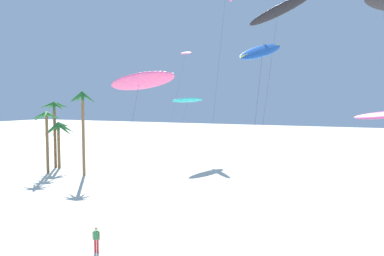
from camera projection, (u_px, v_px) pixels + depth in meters
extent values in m
cylinder|color=brown|center=(55.00, 136.00, 52.92)|extent=(0.39, 0.39, 9.39)
cone|color=#287533|center=(58.00, 106.00, 52.10)|extent=(2.16, 0.90, 1.35)
cone|color=#287533|center=(61.00, 105.00, 53.00)|extent=(1.83, 1.95, 1.18)
cone|color=#287533|center=(59.00, 106.00, 53.52)|extent=(0.76, 2.15, 1.27)
cone|color=#287533|center=(51.00, 106.00, 53.22)|extent=(2.15, 1.12, 1.42)
cone|color=#287533|center=(47.00, 106.00, 52.54)|extent=(2.12, 1.51, 1.23)
cone|color=#287533|center=(48.00, 105.00, 51.79)|extent=(0.89, 2.18, 1.09)
cone|color=#287533|center=(54.00, 108.00, 51.91)|extent=(1.71, 1.78, 1.77)
cylinder|color=brown|center=(59.00, 146.00, 52.49)|extent=(0.40, 0.40, 6.42)
cone|color=#23662D|center=(65.00, 130.00, 52.03)|extent=(2.54, 0.92, 2.09)
cone|color=#23662D|center=(66.00, 128.00, 53.03)|extent=(1.70, 2.57, 1.86)
cone|color=#23662D|center=(64.00, 125.00, 53.55)|extent=(0.96, 2.81, 1.07)
cone|color=#23662D|center=(55.00, 130.00, 53.02)|extent=(2.38, 1.35, 2.28)
cone|color=#23662D|center=(51.00, 130.00, 52.23)|extent=(2.33, 1.68, 2.24)
cone|color=#23662D|center=(51.00, 130.00, 51.57)|extent=(1.48, 2.55, 2.02)
cone|color=#23662D|center=(59.00, 130.00, 51.28)|extent=(2.28, 2.13, 1.94)
cylinder|color=brown|center=(47.00, 143.00, 48.72)|extent=(0.37, 0.37, 8.08)
cone|color=#33843D|center=(52.00, 116.00, 48.06)|extent=(2.11, 0.57, 1.24)
cone|color=#33843D|center=(54.00, 116.00, 48.87)|extent=(1.76, 1.96, 1.41)
cone|color=#33843D|center=(50.00, 116.00, 49.41)|extent=(1.20, 2.17, 1.29)
cone|color=#33843D|center=(45.00, 116.00, 49.29)|extent=(2.05, 1.67, 1.25)
cone|color=#33843D|center=(40.00, 117.00, 48.44)|extent=(2.06, 1.42, 1.56)
cone|color=#33843D|center=(39.00, 116.00, 47.80)|extent=(1.27, 2.17, 1.25)
cone|color=#33843D|center=(46.00, 115.00, 47.49)|extent=(1.78, 1.99, 0.98)
cylinder|color=olive|center=(83.00, 135.00, 47.27)|extent=(0.37, 0.37, 10.67)
cone|color=#287533|center=(87.00, 97.00, 46.42)|extent=(2.07, 0.94, 1.39)
cone|color=#287533|center=(89.00, 98.00, 47.16)|extent=(1.77, 1.67, 1.66)
cone|color=#287533|center=(86.00, 97.00, 47.79)|extent=(0.95, 2.09, 1.33)
cone|color=#287533|center=(79.00, 98.00, 47.45)|extent=(1.99, 1.06, 1.62)
cone|color=#287533|center=(76.00, 97.00, 46.97)|extent=(2.03, 1.26, 1.51)
cone|color=#287533|center=(77.00, 98.00, 46.39)|extent=(1.22, 1.98, 1.63)
cone|color=#287533|center=(83.00, 98.00, 46.26)|extent=(1.65, 1.72, 1.74)
ellipsoid|color=black|center=(278.00, 11.00, 33.05)|extent=(7.09, 5.24, 2.07)
ellipsoid|color=#EA5193|center=(278.00, 10.00, 33.05)|extent=(6.85, 4.91, 1.54)
cylinder|color=#4C4C51|center=(265.00, 110.00, 30.27)|extent=(0.36, 7.68, 17.71)
ellipsoid|color=#EA5193|center=(139.00, 82.00, 23.94)|extent=(7.72, 5.03, 1.64)
ellipsoid|color=white|center=(139.00, 81.00, 23.94)|extent=(7.37, 4.22, 1.00)
cylinder|color=#4C4C51|center=(124.00, 166.00, 23.59)|extent=(1.05, 2.13, 10.78)
ellipsoid|color=#19B2B7|center=(188.00, 100.00, 59.19)|extent=(3.11, 8.28, 1.10)
ellipsoid|color=blue|center=(188.00, 100.00, 59.18)|extent=(2.08, 8.23, 0.55)
cylinder|color=#4C4C51|center=(179.00, 133.00, 55.70)|extent=(0.67, 8.17, 9.77)
ellipsoid|color=#EA5193|center=(186.00, 53.00, 68.72)|extent=(5.85, 6.88, 1.58)
ellipsoid|color=blue|center=(186.00, 53.00, 68.72)|extent=(5.34, 6.54, 1.30)
cylinder|color=#4C4C51|center=(175.00, 103.00, 65.63)|extent=(0.44, 8.50, 18.70)
cylinder|color=#4C4C51|center=(216.00, 91.00, 33.89)|extent=(0.74, 7.60, 21.15)
ellipsoid|color=blue|center=(263.00, 51.00, 24.58)|extent=(1.62, 8.29, 2.74)
ellipsoid|color=yellow|center=(263.00, 50.00, 24.57)|extent=(1.01, 8.39, 2.30)
cylinder|color=#4C4C51|center=(252.00, 152.00, 22.79)|extent=(0.07, 4.95, 12.88)
ellipsoid|color=#EA5193|center=(384.00, 115.00, 33.51)|extent=(5.78, 5.95, 1.61)
ellipsoid|color=yellow|center=(384.00, 115.00, 33.51)|extent=(5.44, 5.58, 1.10)
ellipsoid|color=black|center=(383.00, 4.00, 40.38)|extent=(4.99, 7.89, 1.09)
ellipsoid|color=#19B2B7|center=(383.00, 4.00, 40.38)|extent=(4.15, 7.57, 0.53)
cylinder|color=red|center=(98.00, 246.00, 23.14)|extent=(0.14, 0.14, 0.87)
cylinder|color=red|center=(95.00, 246.00, 23.15)|extent=(0.14, 0.14, 0.87)
cube|color=#338C4C|center=(96.00, 235.00, 23.10)|extent=(0.35, 0.29, 0.53)
cylinder|color=beige|center=(99.00, 236.00, 23.08)|extent=(0.09, 0.09, 0.56)
cylinder|color=beige|center=(93.00, 235.00, 23.12)|extent=(0.09, 0.09, 0.56)
sphere|color=beige|center=(96.00, 229.00, 23.07)|extent=(0.21, 0.21, 0.21)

